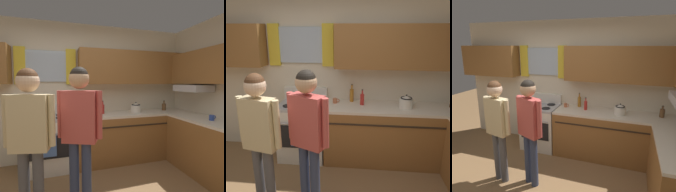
# 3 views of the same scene
# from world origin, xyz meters

# --- Properties ---
(back_wall_unit) EXTENTS (4.60, 0.42, 2.60)m
(back_wall_unit) POSITION_xyz_m (0.05, 1.82, 1.48)
(back_wall_unit) COLOR beige
(back_wall_unit) RESTS_ON ground
(kitchen_counter_run) EXTENTS (2.33, 1.95, 0.90)m
(kitchen_counter_run) POSITION_xyz_m (1.44, 1.19, 0.45)
(kitchen_counter_run) COLOR brown
(kitchen_counter_run) RESTS_ON ground
(stove_oven) EXTENTS (0.71, 0.67, 1.10)m
(stove_oven) POSITION_xyz_m (-0.41, 1.54, 0.47)
(stove_oven) COLOR silver
(stove_oven) RESTS_ON ground
(bottle_sauce_red) EXTENTS (0.06, 0.06, 0.25)m
(bottle_sauce_red) POSITION_xyz_m (0.52, 1.59, 0.99)
(bottle_sauce_red) COLOR red
(bottle_sauce_red) RESTS_ON kitchen_counter_run
(bottle_oil_amber) EXTENTS (0.06, 0.06, 0.29)m
(bottle_oil_amber) POSITION_xyz_m (0.35, 1.75, 1.01)
(bottle_oil_amber) COLOR #B27223
(bottle_oil_amber) RESTS_ON kitchen_counter_run
(bottle_squat_brown) EXTENTS (0.08, 0.08, 0.21)m
(bottle_squat_brown) POSITION_xyz_m (1.87, 1.61, 0.98)
(bottle_squat_brown) COLOR brown
(bottle_squat_brown) RESTS_ON kitchen_counter_run
(cup_terracotta) EXTENTS (0.11, 0.07, 0.08)m
(cup_terracotta) POSITION_xyz_m (0.10, 1.63, 0.94)
(cup_terracotta) COLOR #B76642
(cup_terracotta) RESTS_ON kitchen_counter_run
(stovetop_kettle) EXTENTS (0.27, 0.20, 0.21)m
(stovetop_kettle) POSITION_xyz_m (1.17, 1.51, 1.00)
(stovetop_kettle) COLOR silver
(stovetop_kettle) RESTS_ON kitchen_counter_run
(adult_left) EXTENTS (0.49, 0.23, 1.62)m
(adult_left) POSITION_xyz_m (-0.55, 0.31, 1.02)
(adult_left) COLOR #4C4C51
(adult_left) RESTS_ON ground
(adult_in_plaid) EXTENTS (0.48, 0.29, 1.65)m
(adult_in_plaid) POSITION_xyz_m (-0.04, 0.39, 1.04)
(adult_in_plaid) COLOR #2D3856
(adult_in_plaid) RESTS_ON ground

